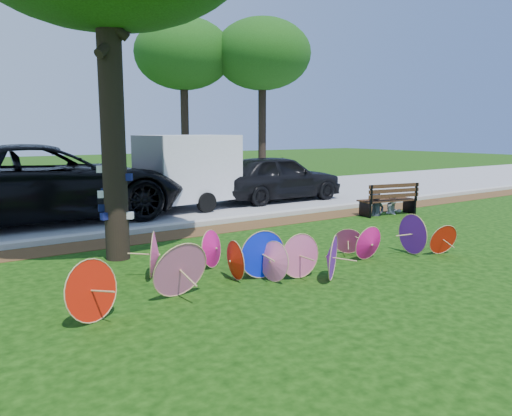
{
  "coord_description": "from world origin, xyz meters",
  "views": [
    {
      "loc": [
        -4.88,
        -5.89,
        2.38
      ],
      "look_at": [
        0.5,
        2.0,
        0.9
      ],
      "focal_mm": 35.0,
      "sensor_mm": 36.0,
      "label": 1
    }
  ],
  "objects_px": {
    "parasol_pile": "(271,255)",
    "person_right": "(394,194)",
    "cargo_trailer": "(189,168)",
    "person_left": "(377,192)",
    "dark_pickup": "(277,178)",
    "black_van": "(45,183)",
    "park_bench": "(387,199)"
  },
  "relations": [
    {
      "from": "dark_pickup",
      "to": "park_bench",
      "type": "height_order",
      "value": "dark_pickup"
    },
    {
      "from": "parasol_pile",
      "to": "cargo_trailer",
      "type": "xyz_separation_m",
      "value": [
        2.13,
        7.2,
        0.9
      ]
    },
    {
      "from": "cargo_trailer",
      "to": "person_left",
      "type": "xyz_separation_m",
      "value": [
        3.85,
        -4.05,
        -0.61
      ]
    },
    {
      "from": "black_van",
      "to": "person_right",
      "type": "height_order",
      "value": "black_van"
    },
    {
      "from": "person_right",
      "to": "person_left",
      "type": "bearing_deg",
      "value": -168.24
    },
    {
      "from": "cargo_trailer",
      "to": "person_right",
      "type": "bearing_deg",
      "value": -48.85
    },
    {
      "from": "parasol_pile",
      "to": "black_van",
      "type": "relative_size",
      "value": 1.01
    },
    {
      "from": "dark_pickup",
      "to": "cargo_trailer",
      "type": "relative_size",
      "value": 1.67
    },
    {
      "from": "cargo_trailer",
      "to": "park_bench",
      "type": "relative_size",
      "value": 1.61
    },
    {
      "from": "black_van",
      "to": "park_bench",
      "type": "distance_m",
      "value": 9.37
    },
    {
      "from": "person_left",
      "to": "dark_pickup",
      "type": "bearing_deg",
      "value": 98.65
    },
    {
      "from": "black_van",
      "to": "person_left",
      "type": "xyz_separation_m",
      "value": [
        7.91,
        -4.32,
        -0.35
      ]
    },
    {
      "from": "park_bench",
      "to": "person_right",
      "type": "relative_size",
      "value": 1.56
    },
    {
      "from": "dark_pickup",
      "to": "cargo_trailer",
      "type": "distance_m",
      "value": 3.38
    },
    {
      "from": "parasol_pile",
      "to": "person_right",
      "type": "height_order",
      "value": "person_right"
    },
    {
      "from": "parasol_pile",
      "to": "dark_pickup",
      "type": "xyz_separation_m",
      "value": [
        5.47,
        7.21,
        0.42
      ]
    },
    {
      "from": "cargo_trailer",
      "to": "person_right",
      "type": "height_order",
      "value": "cargo_trailer"
    },
    {
      "from": "parasol_pile",
      "to": "park_bench",
      "type": "distance_m",
      "value": 7.05
    },
    {
      "from": "parasol_pile",
      "to": "park_bench",
      "type": "xyz_separation_m",
      "value": [
        6.33,
        3.1,
        0.08
      ]
    },
    {
      "from": "black_van",
      "to": "person_left",
      "type": "bearing_deg",
      "value": -118.09
    },
    {
      "from": "black_van",
      "to": "park_bench",
      "type": "relative_size",
      "value": 4.23
    },
    {
      "from": "person_left",
      "to": "person_right",
      "type": "distance_m",
      "value": 0.71
    },
    {
      "from": "dark_pickup",
      "to": "cargo_trailer",
      "type": "xyz_separation_m",
      "value": [
        -3.34,
        -0.01,
        0.48
      ]
    },
    {
      "from": "parasol_pile",
      "to": "cargo_trailer",
      "type": "relative_size",
      "value": 2.65
    },
    {
      "from": "cargo_trailer",
      "to": "person_right",
      "type": "xyz_separation_m",
      "value": [
        4.55,
        -4.05,
        -0.72
      ]
    },
    {
      "from": "park_bench",
      "to": "person_left",
      "type": "relative_size",
      "value": 1.3
    },
    {
      "from": "parasol_pile",
      "to": "person_right",
      "type": "distance_m",
      "value": 7.39
    },
    {
      "from": "black_van",
      "to": "parasol_pile",
      "type": "bearing_deg",
      "value": -164.99
    },
    {
      "from": "parasol_pile",
      "to": "person_left",
      "type": "height_order",
      "value": "person_left"
    },
    {
      "from": "black_van",
      "to": "person_left",
      "type": "height_order",
      "value": "black_van"
    },
    {
      "from": "black_van",
      "to": "dark_pickup",
      "type": "relative_size",
      "value": 1.57
    },
    {
      "from": "black_van",
      "to": "person_right",
      "type": "relative_size",
      "value": 6.6
    }
  ]
}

